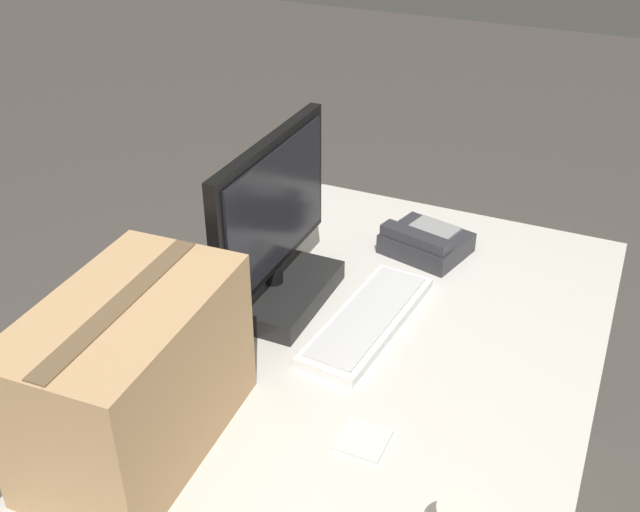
{
  "coord_description": "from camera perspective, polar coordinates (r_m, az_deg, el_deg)",
  "views": [
    {
      "loc": [
        -1.02,
        -0.41,
        1.73
      ],
      "look_at": [
        0.28,
        0.18,
        0.86
      ],
      "focal_mm": 42.0,
      "sensor_mm": 36.0,
      "label": 1
    }
  ],
  "objects": [
    {
      "name": "monitor",
      "position": [
        1.71,
        -3.61,
        1.05
      ],
      "size": [
        0.48,
        0.24,
        0.41
      ],
      "color": "black",
      "rests_on": "office_desk"
    },
    {
      "name": "keyboard",
      "position": [
        1.7,
        3.68,
        -4.82
      ],
      "size": [
        0.44,
        0.18,
        0.03
      ],
      "rotation": [
        0.0,
        0.0,
        -0.09
      ],
      "color": "silver",
      "rests_on": "office_desk"
    },
    {
      "name": "desk_phone",
      "position": [
        1.97,
        8.01,
        1.06
      ],
      "size": [
        0.22,
        0.24,
        0.08
      ],
      "rotation": [
        0.0,
        0.0,
        -0.25
      ],
      "color": "#2D2D33",
      "rests_on": "office_desk"
    },
    {
      "name": "cardboard_box",
      "position": [
        1.37,
        -14.09,
        -8.86
      ],
      "size": [
        0.45,
        0.28,
        0.31
      ],
      "rotation": [
        0.0,
        0.0,
        0.05
      ],
      "color": "tan",
      "rests_on": "office_desk"
    },
    {
      "name": "sticky_note_pad",
      "position": [
        1.43,
        3.31,
        -13.78
      ],
      "size": [
        0.09,
        0.09,
        0.01
      ],
      "color": "silver",
      "rests_on": "office_desk"
    }
  ]
}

